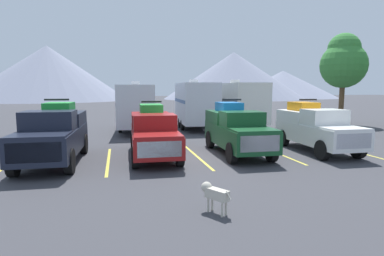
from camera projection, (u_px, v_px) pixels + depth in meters
name	position (u px, v px, depth m)	size (l,w,h in m)	color
ground_plane	(198.00, 157.00, 14.66)	(240.00, 240.00, 0.00)	#38383D
pickup_truck_a	(54.00, 133.00, 13.54)	(2.34, 5.72, 2.67)	black
pickup_truck_b	(153.00, 132.00, 14.85)	(2.21, 5.85, 2.53)	maroon
pickup_truck_c	(236.00, 129.00, 15.41)	(2.20, 5.37, 2.60)	#144723
pickup_truck_d	(315.00, 127.00, 16.08)	(2.20, 5.36, 2.58)	white
lot_stripe_a	(8.00, 165.00, 13.09)	(0.12, 5.50, 0.01)	gold
lot_stripe_b	(108.00, 160.00, 13.97)	(0.12, 5.50, 0.01)	gold
lot_stripe_c	(197.00, 156.00, 14.86)	(0.12, 5.50, 0.01)	gold
lot_stripe_d	(275.00, 152.00, 15.74)	(0.12, 5.50, 0.01)	gold
lot_stripe_e	(346.00, 149.00, 16.63)	(0.12, 5.50, 0.01)	gold
camper_trailer_a	(136.00, 105.00, 23.60)	(2.91, 8.72, 3.65)	silver
camper_trailer_b	(196.00, 103.00, 24.81)	(2.92, 7.47, 3.82)	silver
camper_trailer_c	(239.00, 102.00, 25.97)	(2.97, 8.70, 3.83)	silver
dog	(214.00, 193.00, 8.09)	(0.60, 0.82, 0.74)	beige
tree_a	(344.00, 62.00, 27.40)	(3.87, 3.87, 7.80)	brown
mountain_ridge	(88.00, 74.00, 87.72)	(151.03, 44.93, 15.86)	gray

